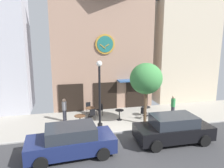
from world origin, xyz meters
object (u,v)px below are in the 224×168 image
at_px(cafe_chair_outer, 144,112).
at_px(parked_car_navy, 71,141).
at_px(cafe_chair_near_tree, 89,107).
at_px(pedestrian_grey, 64,110).
at_px(street_tree, 146,79).
at_px(cafe_chair_facing_street, 87,123).
at_px(cafe_table_center_right, 119,113).
at_px(cafe_chair_corner, 100,109).
at_px(parked_car_black, 173,129).
at_px(cafe_table_near_door, 146,110).
at_px(cafe_table_center, 80,119).
at_px(street_lamp, 100,95).
at_px(cafe_table_rightmost, 90,110).
at_px(cafe_chair_curbside, 92,114).
at_px(pedestrian_green, 173,106).

xyz_separation_m(cafe_chair_outer, parked_car_navy, (-5.42, -3.82, 0.23)).
distance_m(cafe_chair_near_tree, pedestrian_grey, 2.31).
height_order(street_tree, cafe_chair_facing_street, street_tree).
height_order(cafe_table_center_right, cafe_chair_corner, cafe_chair_corner).
bearing_deg(parked_car_black, cafe_table_near_door, 87.89).
height_order(cafe_table_center, cafe_table_near_door, cafe_table_center).
height_order(street_lamp, cafe_table_near_door, street_lamp).
xyz_separation_m(street_tree, cafe_table_rightmost, (-3.50, 2.30, -2.68)).
xyz_separation_m(cafe_table_rightmost, cafe_chair_curbside, (0.05, -0.85, 0.02)).
height_order(cafe_table_near_door, cafe_chair_corner, cafe_chair_corner).
relative_size(cafe_table_rightmost, cafe_chair_corner, 0.80).
relative_size(street_tree, pedestrian_grey, 2.55).
distance_m(cafe_table_rightmost, cafe_chair_curbside, 0.85).
distance_m(cafe_table_rightmost, pedestrian_green, 6.26).
relative_size(cafe_table_center_right, pedestrian_green, 0.45).
distance_m(street_tree, parked_car_black, 3.75).
bearing_deg(cafe_chair_curbside, cafe_table_center, -138.10).
xyz_separation_m(cafe_table_center, cafe_table_center_right, (2.90, 0.55, -0.06)).
height_order(cafe_chair_outer, pedestrian_grey, pedestrian_grey).
bearing_deg(pedestrian_green, cafe_chair_curbside, 173.08).
relative_size(cafe_table_rightmost, cafe_chair_facing_street, 0.80).
relative_size(cafe_table_near_door, cafe_chair_corner, 0.80).
xyz_separation_m(cafe_chair_facing_street, parked_car_black, (4.58, -2.64, 0.23)).
distance_m(cafe_table_rightmost, cafe_chair_outer, 4.03).
relative_size(street_lamp, parked_car_black, 1.03).
height_order(cafe_chair_near_tree, parked_car_navy, parked_car_navy).
bearing_deg(pedestrian_grey, cafe_table_center, -51.48).
distance_m(cafe_table_center_right, pedestrian_grey, 3.97).
relative_size(cafe_chair_corner, parked_car_navy, 0.20).
bearing_deg(cafe_table_near_door, cafe_chair_near_tree, 159.38).
distance_m(street_tree, parked_car_navy, 6.42).
xyz_separation_m(cafe_table_near_door, cafe_chair_outer, (-0.45, -0.66, 0.03)).
bearing_deg(cafe_chair_facing_street, cafe_chair_near_tree, 81.05).
bearing_deg(parked_car_navy, cafe_table_center_right, 48.42).
bearing_deg(cafe_table_near_door, cafe_table_center, -169.68).
height_order(cafe_table_rightmost, pedestrian_grey, pedestrian_grey).
height_order(cafe_chair_curbside, cafe_chair_facing_street, same).
xyz_separation_m(cafe_chair_corner, pedestrian_grey, (-2.72, -0.63, 0.33)).
bearing_deg(cafe_chair_facing_street, cafe_chair_curbside, 70.46).
relative_size(street_tree, cafe_chair_near_tree, 4.73).
relative_size(cafe_chair_near_tree, cafe_chair_corner, 1.00).
height_order(cafe_table_near_door, cafe_chair_outer, cafe_chair_outer).
bearing_deg(cafe_chair_near_tree, pedestrian_green, -21.53).
bearing_deg(cafe_table_center_right, cafe_chair_near_tree, 135.36).
bearing_deg(cafe_table_near_door, parked_car_navy, -142.62).
relative_size(street_lamp, street_tree, 1.05).
xyz_separation_m(cafe_chair_facing_street, pedestrian_green, (6.57, 0.88, 0.33)).
distance_m(pedestrian_grey, parked_car_navy, 4.80).
relative_size(street_lamp, cafe_chair_facing_street, 4.96).
bearing_deg(cafe_table_center_right, cafe_chair_outer, -9.02).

